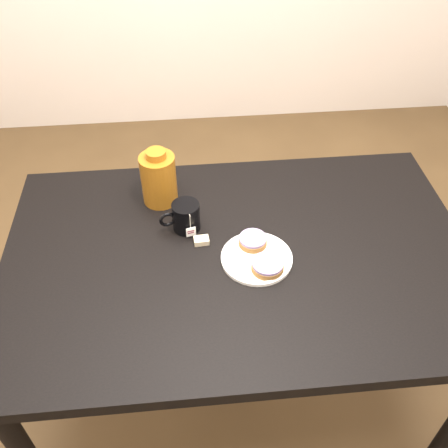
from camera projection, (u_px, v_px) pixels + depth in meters
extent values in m
plane|color=brown|center=(235.00, 381.00, 2.00)|extent=(4.00, 4.00, 0.00)
cube|color=black|center=(239.00, 257.00, 1.50)|extent=(1.40, 0.90, 0.04)
cylinder|color=black|center=(67.00, 261.00, 1.99)|extent=(0.06, 0.06, 0.71)
cylinder|color=black|center=(378.00, 239.00, 2.08)|extent=(0.06, 0.06, 0.71)
cylinder|color=white|center=(257.00, 258.00, 1.46)|extent=(0.21, 0.21, 0.01)
torus|color=white|center=(257.00, 257.00, 1.46)|extent=(0.21, 0.21, 0.01)
cylinder|color=brown|center=(253.00, 242.00, 1.49)|extent=(0.09, 0.09, 0.02)
cylinder|color=#8C78A1|center=(253.00, 238.00, 1.48)|extent=(0.09, 0.09, 0.01)
cylinder|color=brown|center=(267.00, 267.00, 1.42)|extent=(0.11, 0.11, 0.02)
cylinder|color=#8C78A1|center=(268.00, 264.00, 1.41)|extent=(0.11, 0.11, 0.01)
cylinder|color=black|center=(186.00, 216.00, 1.53)|extent=(0.10, 0.10, 0.09)
cylinder|color=black|center=(185.00, 207.00, 1.50)|extent=(0.07, 0.07, 0.00)
torus|color=black|center=(168.00, 220.00, 1.51)|extent=(0.05, 0.02, 0.05)
cylinder|color=beige|center=(190.00, 221.00, 1.48)|extent=(0.00, 0.00, 0.05)
cube|color=white|center=(191.00, 231.00, 1.51)|extent=(0.03, 0.01, 0.03)
cube|color=#C6B793|center=(201.00, 241.00, 1.51)|extent=(0.05, 0.04, 0.02)
cylinder|color=#67370D|center=(159.00, 179.00, 1.60)|extent=(0.14, 0.14, 0.17)
cylinder|color=#67370D|center=(156.00, 154.00, 1.54)|extent=(0.06, 0.06, 0.02)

